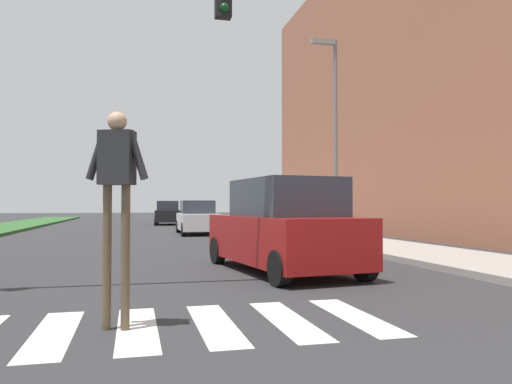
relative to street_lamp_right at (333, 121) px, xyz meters
name	(u,v)px	position (x,y,z in m)	size (l,w,h in m)	color
ground_plane	(135,231)	(-7.21, 10.48, -4.59)	(140.00, 140.00, 0.00)	#2D2D30
crosswalk	(137,328)	(-7.21, -11.49, -4.59)	(5.85, 2.20, 0.01)	silver
sidewalk_right	(283,230)	(0.60, 8.48, -4.52)	(3.00, 64.00, 0.15)	#9E9991
street_lamp_right	(333,121)	(0.00, 0.00, 0.00)	(1.02, 0.24, 7.50)	slate
pedestrian_performer	(117,184)	(-7.45, -11.49, -2.93)	(0.73, 0.36, 2.49)	brown
suv_crossing	(283,228)	(-4.16, -7.18, -3.66)	(2.51, 4.81, 1.97)	maroon
sedan_midblock	(198,219)	(-4.22, 7.03, -3.83)	(1.88, 4.19, 1.65)	silver
sedan_distant	(168,214)	(-4.84, 19.67, -3.79)	(2.09, 4.37, 1.74)	black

